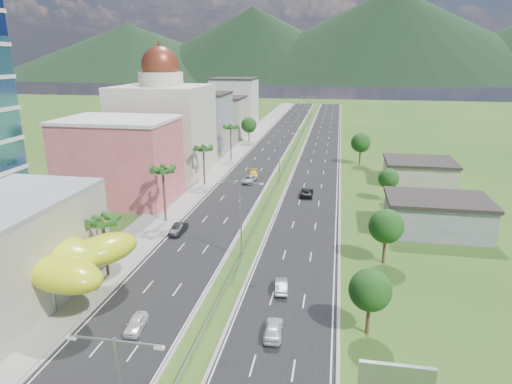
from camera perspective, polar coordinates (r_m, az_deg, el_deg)
The scene contains 35 objects.
ground at distance 54.47m, azimuth -4.06°, elevation -12.61°, with size 500.00×500.00×0.00m, color #2D5119.
road_left at distance 139.91m, azimuth 1.96°, elevation 5.75°, with size 11.00×260.00×0.04m, color black.
road_right at distance 138.61m, azimuth 8.14°, elevation 5.48°, with size 11.00×260.00×0.04m, color black.
sidewalk_left at distance 141.54m, azimuth -1.86°, elevation 5.89°, with size 7.00×260.00×0.12m, color gray.
median_guardrail at distance 121.38m, azimuth 4.25°, elevation 4.30°, with size 0.10×216.06×0.76m.
streetlight_median_b at distance 60.60m, azimuth -1.89°, elevation -2.45°, with size 6.04×0.25×11.00m.
streetlight_median_c at distance 98.73m, azimuth 2.96°, elevation 5.08°, with size 6.04×0.25×11.00m.
streetlight_median_d at distance 142.86m, azimuth 5.30°, elevation 8.65°, with size 6.04×0.25×11.00m.
streetlight_median_e at distance 187.40m, azimuth 6.54°, elevation 10.53°, with size 6.04×0.25×11.00m.
lime_canopy at distance 57.07m, azimuth -25.26°, elevation -7.27°, with size 18.00×15.00×7.40m.
pink_shophouse at distance 89.72m, azimuth -16.66°, elevation 3.70°, with size 20.00×15.00×15.00m, color #CA535E.
domed_building at distance 109.68m, azimuth -11.48°, elevation 8.38°, with size 20.00×20.00×28.70m.
midrise_grey at distance 133.18m, azimuth -7.06°, elevation 8.55°, with size 16.00×15.00×16.00m, color gray.
midrise_beige at distance 154.34m, azimuth -4.63°, elevation 9.17°, with size 16.00×15.00×13.00m, color #A09584.
midrise_white at distance 176.24m, azimuth -2.73°, elevation 10.96°, with size 16.00×15.00×18.00m, color silver.
shed_near at distance 76.62m, azimuth 21.64°, elevation -2.87°, with size 15.00×10.00×5.00m, color gray.
shed_far at distance 105.40m, azimuth 19.69°, elevation 2.32°, with size 14.00×12.00×4.40m, color #A09584.
palm_tree_b at distance 58.68m, azimuth -18.59°, elevation -3.68°, with size 3.60×3.60×8.10m.
palm_tree_c at distance 75.54m, azimuth -11.56°, elevation 2.48°, with size 3.60×3.60×9.60m.
palm_tree_d at distance 96.94m, azimuth -6.58°, elevation 5.25°, with size 3.60×3.60×8.60m.
palm_tree_e at distance 120.59m, azimuth -3.19°, elevation 7.95°, with size 3.60×3.60×9.40m.
leafy_tree_lfar at distance 145.16m, azimuth -0.89°, elevation 8.38°, with size 4.90×4.90×8.05m.
leafy_tree_ra at distance 46.59m, azimuth 14.09°, elevation -11.82°, with size 4.20×4.20×6.90m.
leafy_tree_rb at distance 62.18m, azimuth 15.96°, elevation -4.15°, with size 4.55×4.55×7.47m.
leafy_tree_rc at distance 89.34m, azimuth 16.23°, elevation 1.61°, with size 3.85×3.85×6.33m.
leafy_tree_rd at distance 118.00m, azimuth 12.97°, elevation 6.02°, with size 4.90×4.90×8.05m.
mountain_ridge at distance 498.97m, azimuth 16.11°, elevation 13.03°, with size 860.00×140.00×90.00m, color black, non-canonical shape.
car_white_near_left at distance 49.31m, azimuth -14.78°, elevation -15.63°, with size 1.59×3.95×1.34m, color white.
car_dark_left at distance 72.04m, azimuth -9.68°, elevation -4.56°, with size 1.59×4.56×1.50m, color black.
car_silver_mid_left at distance 99.21m, azimuth -0.87°, elevation 1.60°, with size 2.40×5.21×1.45m, color #B0B4B9.
car_yellow_far_left at distance 103.48m, azimuth -0.34°, elevation 2.26°, with size 2.10×5.17×1.50m, color yellow.
car_white_near_right at distance 46.93m, azimuth 2.19°, elevation -16.73°, with size 1.76×4.37×1.49m, color silver.
car_silver_right at distance 54.71m, azimuth 3.17°, elevation -11.60°, with size 1.42×4.07×1.34m, color #A2A4AA.
car_dark_far_right at distance 90.24m, azimuth 6.35°, elevation -0.03°, with size 2.46×5.34×1.48m, color black.
motorcycle at distance 57.48m, azimuth -16.50°, elevation -10.98°, with size 0.53×1.74×1.11m, color black.
Camera 1 is at (12.08, -45.95, 26.65)m, focal length 32.00 mm.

